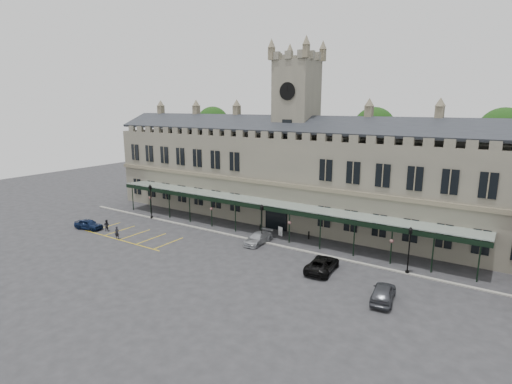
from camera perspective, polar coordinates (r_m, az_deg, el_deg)
The scene contains 22 objects.
ground at distance 45.07m, azimuth -4.23°, elevation -8.85°, with size 140.00×140.00×0.00m, color #28282B.
station_building at distance 56.34m, azimuth 5.54°, elevation 2.26°, with size 60.00×10.36×17.30m.
clock_tower at distance 55.65m, azimuth 5.72°, elevation 9.03°, with size 5.60×5.60×24.80m.
canopy at distance 50.11m, azimuth 0.92°, elevation -3.72°, with size 50.00×4.10×4.30m.
kerb at distance 49.25m, azimuth -0.32°, elevation -6.87°, with size 60.00×0.40×0.12m, color gray.
parking_markings at distance 53.39m, azimuth -17.33°, elevation -5.98°, with size 16.00×6.00×0.01m, color gold, non-canonical shape.
tree_behind_left at distance 75.38m, azimuth -6.17°, elevation 9.64°, with size 6.00×6.00×16.00m.
tree_behind_mid at distance 60.99m, azimuth 16.48°, elevation 8.59°, with size 6.00×6.00×16.00m.
tree_behind_right at distance 58.38m, azimuth 31.76°, elevation 7.13°, with size 6.00×6.00×16.00m.
lamp_post_left at distance 59.78m, azimuth -14.80°, elevation -0.86°, with size 0.49×0.49×5.13m.
lamp_post_mid at distance 47.20m, azimuth 0.84°, elevation -4.09°, with size 0.47×0.47×4.92m.
lamp_post_right at distance 41.72m, azimuth 21.05°, elevation -7.23°, with size 0.46×0.46×4.86m.
traffic_cone at distance 36.52m, azimuth 17.80°, elevation -14.13°, with size 0.44×0.44×0.70m.
sign_board at distance 50.87m, azimuth 3.50°, elevation -5.65°, with size 0.68×0.22×1.18m.
bollard_left at distance 52.68m, azimuth 0.59°, elevation -5.13°, with size 0.16×0.16×0.90m, color black.
bollard_right at distance 50.04m, azimuth 7.55°, elevation -6.15°, with size 0.17×0.17×0.98m, color black.
car_left_a at distance 57.91m, azimuth -22.80°, elevation -4.27°, with size 1.61×4.00×1.36m, color #0C1836.
car_taxi at distance 48.04m, azimuth 0.26°, elevation -6.62°, with size 1.84×4.53×1.31m, color #9EA0A5.
car_van at distance 40.97m, azimuth 9.44°, elevation -10.14°, with size 2.37×5.14×1.43m, color black.
car_right_a at distance 36.34m, azimuth 17.71°, elevation -13.54°, with size 1.79×4.45×1.52m, color #3C3E44.
person_a at distance 52.48m, azimuth -19.24°, elevation -5.52°, with size 0.58×0.38×1.58m, color black.
person_b at distance 56.18m, azimuth -20.56°, elevation -4.48°, with size 0.75×0.59×1.55m, color black.
Camera 1 is at (25.72, -33.25, 16.25)m, focal length 28.00 mm.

